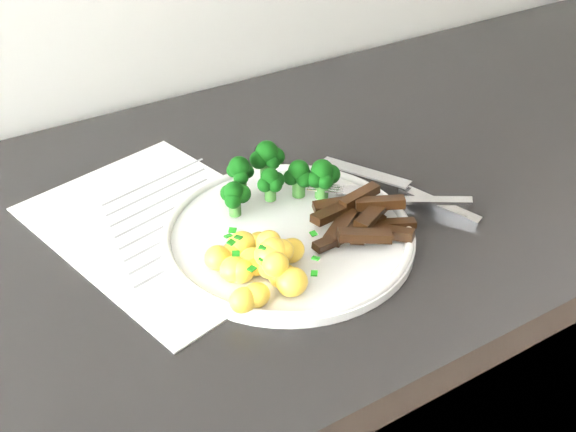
# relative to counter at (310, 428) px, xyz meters

# --- Properties ---
(counter) EXTENTS (2.36, 0.59, 0.88)m
(counter) POSITION_rel_counter_xyz_m (0.00, 0.00, 0.00)
(counter) COLOR black
(counter) RESTS_ON ground
(recipe_paper) EXTENTS (0.28, 0.35, 0.00)m
(recipe_paper) POSITION_rel_counter_xyz_m (-0.18, 0.02, 0.44)
(recipe_paper) COLOR silver
(recipe_paper) RESTS_ON counter
(plate) EXTENTS (0.26, 0.26, 0.02)m
(plate) POSITION_rel_counter_xyz_m (-0.08, -0.07, 0.45)
(plate) COLOR silver
(plate) RESTS_ON counter
(broccoli) EXTENTS (0.13, 0.09, 0.06)m
(broccoli) POSITION_rel_counter_xyz_m (-0.06, -0.01, 0.48)
(broccoli) COLOR #306424
(broccoli) RESTS_ON plate
(potatoes) EXTENTS (0.11, 0.11, 0.04)m
(potatoes) POSITION_rel_counter_xyz_m (-0.14, -0.11, 0.47)
(potatoes) COLOR yellow
(potatoes) RESTS_ON plate
(beef_strips) EXTENTS (0.12, 0.10, 0.03)m
(beef_strips) POSITION_rel_counter_xyz_m (-0.01, -0.10, 0.46)
(beef_strips) COLOR black
(beef_strips) RESTS_ON plate
(fork) EXTENTS (0.14, 0.13, 0.02)m
(fork) POSITION_rel_counter_xyz_m (0.04, -0.08, 0.46)
(fork) COLOR silver
(fork) RESTS_ON plate
(knife) EXTENTS (0.09, 0.19, 0.02)m
(knife) POSITION_rel_counter_xyz_m (0.08, -0.09, 0.45)
(knife) COLOR silver
(knife) RESTS_ON plate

